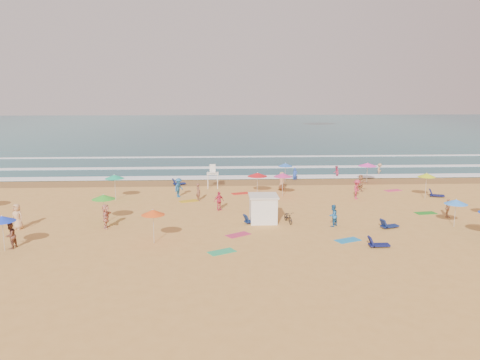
{
  "coord_description": "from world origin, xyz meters",
  "views": [
    {
      "loc": [
        -1.7,
        -38.13,
        9.99
      ],
      "look_at": [
        0.43,
        6.0,
        1.5
      ],
      "focal_mm": 35.0,
      "sensor_mm": 36.0,
      "label": 1
    }
  ],
  "objects": [
    {
      "name": "towels",
      "position": [
        1.72,
        -2.9,
        0.01
      ],
      "size": [
        41.1,
        18.94,
        0.03
      ],
      "color": "red",
      "rests_on": "ground"
    },
    {
      "name": "beachgoers",
      "position": [
        1.92,
        3.09,
        0.83
      ],
      "size": [
        35.15,
        26.15,
        2.15
      ],
      "color": "#2367A7",
      "rests_on": "ground"
    },
    {
      "name": "beach_umbrellas",
      "position": [
        1.36,
        1.28,
        2.05
      ],
      "size": [
        70.94,
        23.37,
        0.75
      ],
      "color": "blue",
      "rests_on": "ground"
    },
    {
      "name": "bicycle",
      "position": [
        3.66,
        -3.69,
        0.44
      ],
      "size": [
        0.88,
        1.75,
        0.88
      ],
      "primitive_type": "imported",
      "rotation": [
        0.0,
        0.0,
        0.18
      ],
      "color": "black",
      "rests_on": "ground"
    },
    {
      "name": "cabana_roof",
      "position": [
        1.76,
        -3.39,
        2.06
      ],
      "size": [
        2.2,
        2.2,
        0.12
      ],
      "primitive_type": "cube",
      "color": "silver",
      "rests_on": "cabana"
    },
    {
      "name": "wet_sand",
      "position": [
        0.0,
        12.5,
        0.01
      ],
      "size": [
        220.0,
        220.0,
        0.0
      ],
      "primitive_type": "plane",
      "color": "olive",
      "rests_on": "ground"
    },
    {
      "name": "cabana",
      "position": [
        1.76,
        -3.39,
        1.0
      ],
      "size": [
        2.0,
        2.0,
        2.0
      ],
      "primitive_type": "cube",
      "color": "white",
      "rests_on": "ground"
    },
    {
      "name": "surf_foam",
      "position": [
        0.0,
        21.32,
        0.1
      ],
      "size": [
        200.0,
        18.7,
        0.05
      ],
      "color": "white",
      "rests_on": "ground"
    },
    {
      "name": "ground",
      "position": [
        0.0,
        0.0,
        0.0
      ],
      "size": [
        220.0,
        220.0,
        0.0
      ],
      "primitive_type": "plane",
      "color": "gold",
      "rests_on": "ground"
    },
    {
      "name": "lifeguard_stand",
      "position": [
        -2.24,
        9.58,
        1.05
      ],
      "size": [
        1.2,
        1.2,
        2.1
      ],
      "primitive_type": null,
      "color": "white",
      "rests_on": "ground"
    },
    {
      "name": "loungers",
      "position": [
        2.43,
        -3.84,
        0.17
      ],
      "size": [
        43.43,
        25.9,
        0.34
      ],
      "color": "#0E1B49",
      "rests_on": "ground"
    },
    {
      "name": "ocean",
      "position": [
        0.0,
        84.0,
        0.0
      ],
      "size": [
        220.0,
        140.0,
        0.18
      ],
      "primitive_type": "cube",
      "color": "#0C4756",
      "rests_on": "ground"
    }
  ]
}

